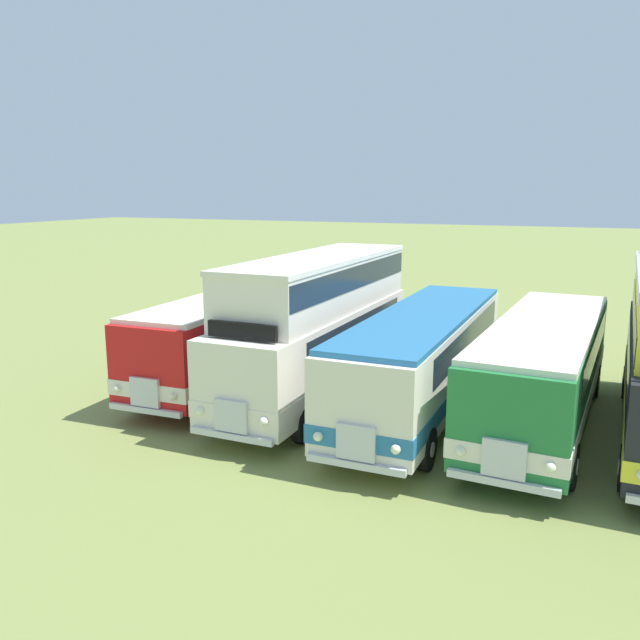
{
  "coord_description": "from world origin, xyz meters",
  "views": [
    {
      "loc": [
        1.12,
        -18.35,
        6.53
      ],
      "look_at": [
        -6.88,
        0.32,
        2.38
      ],
      "focal_mm": 36.43,
      "sensor_mm": 36.0,
      "label": 1
    }
  ],
  "objects_px": {
    "bus_third_in_row": "(424,354)",
    "bus_fourth_in_row": "(544,365)",
    "bus_second_in_row": "(319,321)",
    "bus_first_in_row": "(234,332)"
  },
  "relations": [
    {
      "from": "bus_first_in_row",
      "to": "bus_fourth_in_row",
      "type": "xyz_separation_m",
      "value": [
        10.01,
        -0.31,
        0.0
      ]
    },
    {
      "from": "bus_first_in_row",
      "to": "bus_second_in_row",
      "type": "height_order",
      "value": "bus_second_in_row"
    },
    {
      "from": "bus_first_in_row",
      "to": "bus_fourth_in_row",
      "type": "relative_size",
      "value": 0.92
    },
    {
      "from": "bus_third_in_row",
      "to": "bus_fourth_in_row",
      "type": "relative_size",
      "value": 1.04
    },
    {
      "from": "bus_second_in_row",
      "to": "bus_fourth_in_row",
      "type": "xyz_separation_m",
      "value": [
        6.67,
        0.16,
        -0.71
      ]
    },
    {
      "from": "bus_third_in_row",
      "to": "bus_fourth_in_row",
      "type": "bearing_deg",
      "value": 1.38
    },
    {
      "from": "bus_second_in_row",
      "to": "bus_fourth_in_row",
      "type": "distance_m",
      "value": 6.71
    },
    {
      "from": "bus_second_in_row",
      "to": "bus_fourth_in_row",
      "type": "height_order",
      "value": "bus_second_in_row"
    },
    {
      "from": "bus_first_in_row",
      "to": "bus_fourth_in_row",
      "type": "height_order",
      "value": "same"
    },
    {
      "from": "bus_third_in_row",
      "to": "bus_fourth_in_row",
      "type": "xyz_separation_m",
      "value": [
        3.34,
        0.08,
        -0.0
      ]
    }
  ]
}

